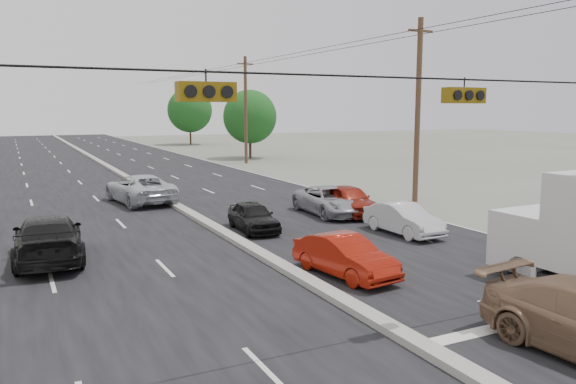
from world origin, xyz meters
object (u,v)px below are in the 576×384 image
at_px(oncoming_near, 48,239).
at_px(queue_car_e, 349,200).
at_px(utility_pole_right_c, 246,109).
at_px(tree_right_mid, 250,117).
at_px(queue_car_c, 330,201).
at_px(tree_right_far, 190,110).
at_px(queue_car_a, 253,217).
at_px(red_sedan, 345,257).
at_px(queue_car_b, 403,219).
at_px(oncoming_far, 140,189).
at_px(utility_pole_right_b, 418,110).

bearing_deg(oncoming_near, queue_car_e, -166.23).
bearing_deg(oncoming_near, utility_pole_right_c, -120.08).
height_order(utility_pole_right_c, queue_car_e, utility_pole_right_c).
height_order(tree_right_mid, queue_car_c, tree_right_mid).
relative_size(tree_right_far, oncoming_near, 1.51).
distance_m(queue_car_a, queue_car_e, 5.74).
xyz_separation_m(tree_right_far, red_sedan, (-14.60, -65.32, -4.33)).
distance_m(queue_car_b, queue_car_e, 4.63).
bearing_deg(utility_pole_right_c, queue_car_e, -101.61).
xyz_separation_m(oncoming_near, oncoming_far, (5.30, 10.74, 0.00)).
xyz_separation_m(utility_pole_right_b, oncoming_far, (-13.90, 6.39, -4.32)).
height_order(utility_pole_right_b, tree_right_far, utility_pole_right_b).
xyz_separation_m(queue_car_e, oncoming_near, (-13.70, -2.58, 0.06)).
height_order(tree_right_far, oncoming_near, tree_right_far).
xyz_separation_m(utility_pole_right_b, oncoming_near, (-19.20, -4.35, -4.32)).
relative_size(red_sedan, queue_car_e, 0.90).
bearing_deg(queue_car_a, oncoming_far, 110.32).
relative_size(tree_right_far, queue_car_e, 1.91).
bearing_deg(queue_car_c, oncoming_far, 137.74).
distance_m(utility_pole_right_b, utility_pole_right_c, 25.00).
bearing_deg(tree_right_far, utility_pole_right_c, -96.65).
bearing_deg(queue_car_b, tree_right_far, 80.06).
bearing_deg(queue_car_c, utility_pole_right_b, 14.11).
relative_size(queue_car_b, queue_car_c, 0.80).
bearing_deg(queue_car_a, utility_pole_right_c, 72.19).
relative_size(queue_car_a, queue_car_b, 0.93).
height_order(oncoming_near, oncoming_far, oncoming_far).
xyz_separation_m(queue_car_a, queue_car_b, (5.30, -3.35, 0.02)).
bearing_deg(red_sedan, utility_pole_right_c, 64.62).
xyz_separation_m(utility_pole_right_b, queue_car_c, (-6.25, -1.26, -4.43)).
xyz_separation_m(tree_right_far, queue_car_e, (-9.00, -56.77, -4.23)).
distance_m(queue_car_a, oncoming_near, 8.21).
xyz_separation_m(utility_pole_right_c, tree_right_mid, (2.50, 5.00, -0.77)).
xyz_separation_m(red_sedan, queue_car_a, (0.00, 7.27, -0.01)).
xyz_separation_m(utility_pole_right_c, oncoming_near, (-19.20, -29.35, -4.32)).
bearing_deg(queue_car_e, tree_right_mid, 80.90).
xyz_separation_m(utility_pole_right_c, red_sedan, (-11.10, -35.32, -4.48)).
bearing_deg(queue_car_a, queue_car_b, -28.52).
height_order(utility_pole_right_c, queue_car_c, utility_pole_right_c).
bearing_deg(queue_car_c, oncoming_near, -163.83).
xyz_separation_m(tree_right_mid, queue_car_e, (-8.00, -31.77, -3.61)).
height_order(utility_pole_right_b, red_sedan, utility_pole_right_b).
bearing_deg(oncoming_far, queue_car_a, 99.07).
bearing_deg(queue_car_c, utility_pole_right_c, 79.35).
distance_m(queue_car_c, oncoming_near, 13.31).
relative_size(utility_pole_right_b, queue_car_a, 2.76).
height_order(queue_car_b, oncoming_far, oncoming_far).
relative_size(queue_car_a, queue_car_c, 0.74).
bearing_deg(utility_pole_right_c, tree_right_far, 83.35).
height_order(queue_car_a, queue_car_e, queue_car_e).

